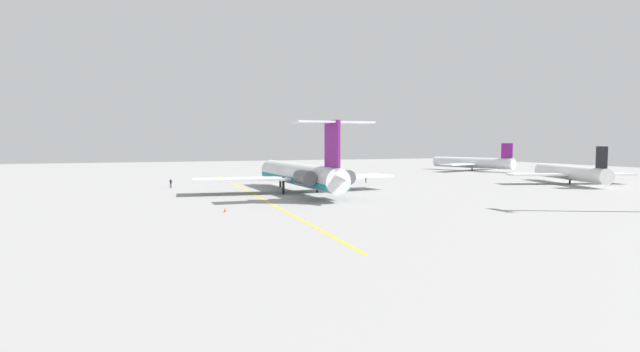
{
  "coord_description": "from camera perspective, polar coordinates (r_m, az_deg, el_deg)",
  "views": [
    {
      "loc": [
        84.97,
        -15.56,
        8.63
      ],
      "look_at": [
        1.75,
        17.08,
        2.76
      ],
      "focal_mm": 28.94,
      "sensor_mm": 36.0,
      "label": 1
    }
  ],
  "objects": [
    {
      "name": "ground_crew_near_tail",
      "position": [
        109.61,
        5.1,
        -0.21
      ],
      "size": [
        0.27,
        0.41,
        1.68
      ],
      "rotation": [
        0.0,
        0.0,
        0.29
      ],
      "color": "black",
      "rests_on": "ground"
    },
    {
      "name": "airliner_mid_left",
      "position": [
        118.79,
        25.76,
        0.34
      ],
      "size": [
        25.78,
        25.84,
        7.86
      ],
      "rotation": [
        0.0,
        0.0,
        2.83
      ],
      "color": "white",
      "rests_on": "ground"
    },
    {
      "name": "airliner_far_left",
      "position": [
        163.2,
        16.25,
        1.44
      ],
      "size": [
        27.18,
        27.29,
        8.35
      ],
      "rotation": [
        0.0,
        0.0,
        3.49
      ],
      "color": "silver",
      "rests_on": "ground"
    },
    {
      "name": "ground_crew_near_nose",
      "position": [
        100.92,
        -16.18,
        -0.65
      ],
      "size": [
        0.29,
        0.43,
        1.79
      ],
      "rotation": [
        0.0,
        0.0,
        3.48
      ],
      "color": "black",
      "rests_on": "ground"
    },
    {
      "name": "taxiway_centreline",
      "position": [
        86.21,
        -7.37,
        -2.01
      ],
      "size": [
        97.1,
        6.94,
        0.01
      ],
      "primitive_type": "cube",
      "rotation": [
        0.0,
        0.0,
        3.07
      ],
      "color": "gold",
      "rests_on": "ground"
    },
    {
      "name": "main_jetliner",
      "position": [
        87.11,
        -2.19,
        0.18
      ],
      "size": [
        40.18,
        35.8,
        11.73
      ],
      "rotation": [
        0.0,
        0.0,
        3.13
      ],
      "color": "silver",
      "rests_on": "ground"
    },
    {
      "name": "safety_cone_wingtip",
      "position": [
        104.4,
        -16.22,
        -0.98
      ],
      "size": [
        0.4,
        0.4,
        0.55
      ],
      "primitive_type": "cone",
      "color": "#EA590F",
      "rests_on": "ground"
    },
    {
      "name": "safety_cone_nose",
      "position": [
        64.87,
        -10.45,
        -3.7
      ],
      "size": [
        0.4,
        0.4,
        0.55
      ],
      "primitive_type": "cone",
      "color": "#EA590F",
      "rests_on": "ground"
    },
    {
      "name": "ground",
      "position": [
        86.82,
        -10.99,
        -2.01
      ],
      "size": [
        299.13,
        299.13,
        0.0
      ],
      "primitive_type": "plane",
      "color": "gray"
    }
  ]
}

